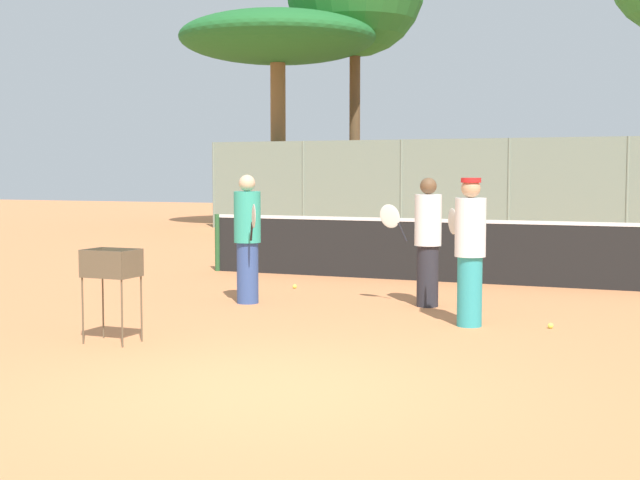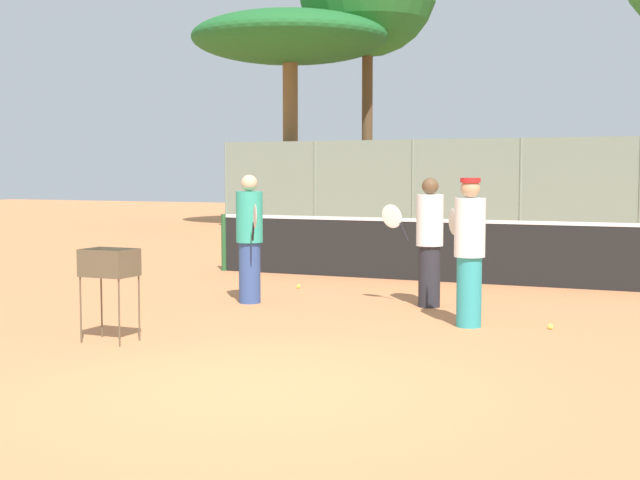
# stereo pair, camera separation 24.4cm
# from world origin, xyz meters

# --- Properties ---
(ground_plane) EXTENTS (80.00, 80.00, 0.00)m
(ground_plane) POSITION_xyz_m (0.00, 0.00, 0.00)
(ground_plane) COLOR #D37F4C
(tennis_net) EXTENTS (9.92, 0.10, 1.07)m
(tennis_net) POSITION_xyz_m (0.00, 7.89, 0.56)
(tennis_net) COLOR #26592D
(tennis_net) RESTS_ON ground_plane
(back_fence) EXTENTS (22.95, 0.08, 2.84)m
(back_fence) POSITION_xyz_m (0.00, 19.26, 1.42)
(back_fence) COLOR gray
(back_fence) RESTS_ON ground_plane
(tree_1) EXTENTS (6.67, 6.67, 7.21)m
(tree_1) POSITION_xyz_m (-9.79, 20.80, 6.30)
(tree_1) COLOR brown
(tree_1) RESTS_ON ground_plane
(player_white_outfit) EXTENTS (0.65, 0.79, 1.79)m
(player_white_outfit) POSITION_xyz_m (0.87, 3.78, 0.93)
(player_white_outfit) COLOR teal
(player_white_outfit) RESTS_ON ground_plane
(player_red_cap) EXTENTS (0.65, 0.80, 1.82)m
(player_red_cap) POSITION_xyz_m (-2.47, 4.42, 0.94)
(player_red_cap) COLOR #334C8C
(player_red_cap) RESTS_ON ground_plane
(player_yellow_shirt) EXTENTS (0.93, 0.37, 1.78)m
(player_yellow_shirt) POSITION_xyz_m (-0.04, 5.11, 0.92)
(player_yellow_shirt) COLOR #26262D
(player_yellow_shirt) RESTS_ON ground_plane
(ball_cart) EXTENTS (0.56, 0.41, 1.03)m
(ball_cart) POSITION_xyz_m (-2.49, 1.25, 0.79)
(ball_cart) COLOR brown
(ball_cart) RESTS_ON ground_plane
(tennis_ball_0) EXTENTS (0.07, 0.07, 0.07)m
(tennis_ball_0) POSITION_xyz_m (1.80, 3.99, 0.03)
(tennis_ball_0) COLOR #D1E54C
(tennis_ball_0) RESTS_ON ground_plane
(tennis_ball_2) EXTENTS (0.07, 0.07, 0.07)m
(tennis_ball_2) POSITION_xyz_m (-2.52, 6.13, 0.03)
(tennis_ball_2) COLOR #D1E54C
(tennis_ball_2) RESTS_ON ground_plane
(parked_car) EXTENTS (4.20, 1.70, 1.60)m
(parked_car) POSITION_xyz_m (0.11, 22.01, 0.66)
(parked_car) COLOR #B2B7BC
(parked_car) RESTS_ON ground_plane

